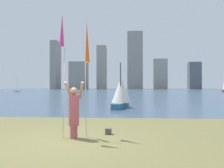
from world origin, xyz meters
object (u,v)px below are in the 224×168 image
object	(u,v)px
bag	(108,131)
person	(74,110)
kite_flag_right	(87,44)
sailboat_0	(121,92)
sailboat_5	(17,91)
kite_flag_left	(62,34)

from	to	relation	value
bag	person	bearing A→B (deg)	-149.31
kite_flag_right	sailboat_0	size ratio (longest dim) A/B	1.13
bag	sailboat_5	world-z (taller)	sailboat_5
sailboat_0	kite_flag_right	bearing A→B (deg)	-96.08
person	kite_flag_left	xyz separation A→B (m)	(-0.37, -0.09, 2.49)
sailboat_5	sailboat_0	bearing A→B (deg)	-53.96
sailboat_5	kite_flag_left	bearing A→B (deg)	-61.42
sailboat_0	sailboat_5	bearing A→B (deg)	126.04
kite_flag_right	bag	size ratio (longest dim) A/B	18.27
kite_flag_right	sailboat_0	distance (m)	9.65
kite_flag_left	sailboat_0	size ratio (longest dim) A/B	1.17
kite_flag_left	sailboat_0	bearing A→B (deg)	79.94
kite_flag_left	kite_flag_right	bearing A→B (deg)	30.77
person	kite_flag_right	xyz separation A→B (m)	(0.37, 0.35, 2.24)
kite_flag_left	sailboat_0	distance (m)	10.23
bag	sailboat_0	distance (m)	9.17
sailboat_0	sailboat_5	distance (m)	48.08
person	sailboat_0	distance (m)	9.85
kite_flag_right	sailboat_5	distance (m)	55.52
person	sailboat_0	bearing A→B (deg)	92.35
person	kite_flag_left	world-z (taller)	kite_flag_left
kite_flag_right	sailboat_5	world-z (taller)	sailboat_5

